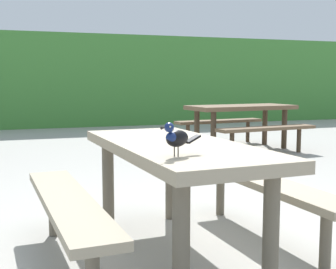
% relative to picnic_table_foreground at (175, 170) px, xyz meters
% --- Properties ---
extents(ground_plane, '(60.00, 60.00, 0.00)m').
position_rel_picnic_table_foreground_xyz_m(ground_plane, '(0.34, -0.03, -0.56)').
color(ground_plane, '#A3A099').
extents(hedge_wall, '(28.00, 1.88, 2.32)m').
position_rel_picnic_table_foreground_xyz_m(hedge_wall, '(0.34, 9.49, 0.61)').
color(hedge_wall, '#428438').
rests_on(hedge_wall, ground).
extents(picnic_table_foreground, '(1.78, 1.84, 0.74)m').
position_rel_picnic_table_foreground_xyz_m(picnic_table_foreground, '(0.00, 0.00, 0.00)').
color(picnic_table_foreground, gray).
rests_on(picnic_table_foreground, ground).
extents(bird_grackle, '(0.27, 0.15, 0.18)m').
position_rel_picnic_table_foreground_xyz_m(bird_grackle, '(-0.19, -0.53, 0.29)').
color(bird_grackle, black).
rests_on(bird_grackle, picnic_table_foreground).
extents(picnic_table_mid_right, '(1.89, 1.86, 0.74)m').
position_rel_picnic_table_foreground_xyz_m(picnic_table_mid_right, '(2.64, 4.01, 0.00)').
color(picnic_table_mid_right, brown).
rests_on(picnic_table_mid_right, ground).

